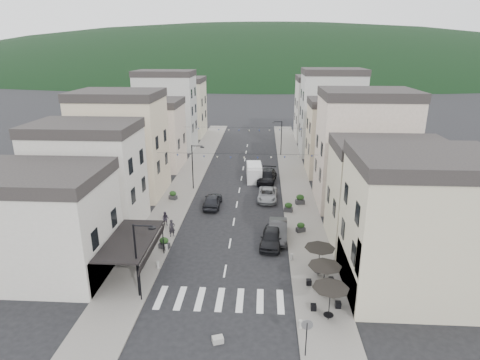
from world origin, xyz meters
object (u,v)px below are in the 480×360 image
Objects in this scene: parked_car_a at (271,237)px; pedestrian_a at (172,228)px; parked_car_d at (267,177)px; parked_car_c at (267,195)px; pedestrian_b at (166,219)px; parked_car_b at (278,230)px; delivery_van at (254,172)px; parked_car_e at (213,200)px.

pedestrian_a is at bearing -179.78° from parked_car_a.
parked_car_c is at bearing -82.37° from parked_car_d.
pedestrian_b reaches higher than parked_car_a.
delivery_van is at bearing 101.51° from parked_car_b.
parked_car_e is at bearing 41.00° from pedestrian_a.
pedestrian_a reaches higher than parked_car_e.
parked_car_a is 11.55m from pedestrian_b.
parked_car_a is at bearing -85.99° from parked_car_c.
parked_car_e is 7.09m from pedestrian_b.
pedestrian_b is (-1.23, 2.46, -0.11)m from pedestrian_a.
parked_car_d is (-0.31, 18.60, 0.01)m from parked_car_a.
delivery_van is at bearing -113.21° from parked_car_e.
parked_car_d reaches higher than pedestrian_b.
parked_car_b is 10.70m from parked_car_e.
parked_car_a is 11.45m from parked_car_e.
parked_car_c is 1.05× the size of parked_car_e.
pedestrian_a reaches higher than pedestrian_b.
parked_car_d is at bearing -123.93° from parked_car_e.
parked_car_b is at bearing 73.57° from parked_car_a.
parked_car_b is 0.90× the size of parked_car_d.
pedestrian_b is (-4.23, -5.68, 0.07)m from parked_car_e.
parked_car_b is at bearing -85.03° from delivery_van.
delivery_van is (-2.15, 19.65, 0.38)m from parked_car_a.
parked_car_c is (-0.95, 10.37, -0.14)m from parked_car_b.
parked_car_d is 18.45m from pedestrian_b.
parked_car_b reaches higher than parked_car_c.
parked_car_c is 3.27× the size of pedestrian_b.
parked_car_d is at bearing 97.59° from parked_car_a.
parked_car_a is 1.63m from parked_car_b.
delivery_van reaches higher than parked_car_e.
parked_car_b reaches higher than pedestrian_b.
parked_car_e is (-6.76, 9.24, -0.01)m from parked_car_a.
parked_car_c is 6.97m from parked_car_e.
parked_car_a is 0.94× the size of parked_car_b.
parked_car_d is 3.72× the size of pedestrian_b.
parked_car_e is at bearing 60.03° from pedestrian_b.
parked_car_b is 2.90× the size of pedestrian_a.
parked_car_d is at bearing 61.31° from pedestrian_b.
pedestrian_b is at bearing -122.53° from delivery_van.
pedestrian_a is 1.15× the size of pedestrian_b.
parked_car_e is (-6.45, -2.64, 0.12)m from parked_car_c.
pedestrian_a is (-9.76, 1.10, 0.18)m from parked_car_a.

